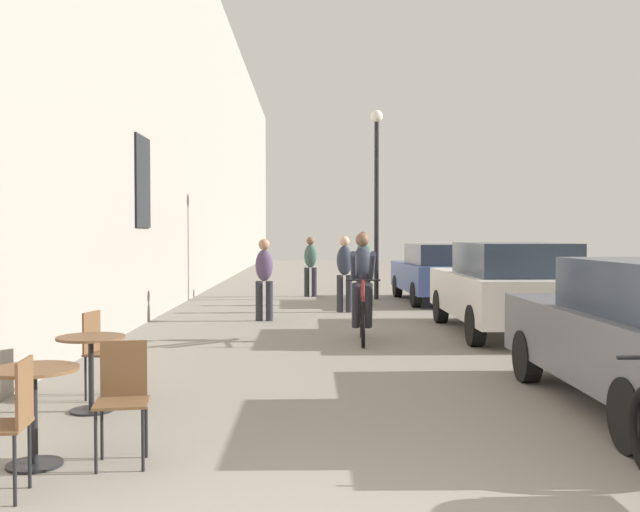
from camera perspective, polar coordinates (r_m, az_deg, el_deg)
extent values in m
cube|color=gray|center=(17.72, -12.05, 12.27)|extent=(0.50, 68.00, 9.88)
cube|color=black|center=(13.80, -13.87, 5.71)|extent=(0.04, 1.10, 1.70)
cylinder|color=black|center=(5.84, -21.67, -15.10)|extent=(0.40, 0.40, 0.02)
cylinder|color=black|center=(5.75, -21.71, -11.78)|extent=(0.05, 0.05, 0.67)
cylinder|color=brown|center=(5.68, -21.75, -8.34)|extent=(0.64, 0.64, 0.02)
cylinder|color=black|center=(5.42, -13.86, -13.98)|extent=(0.02, 0.02, 0.45)
cylinder|color=black|center=(5.46, -17.34, -13.91)|extent=(0.02, 0.02, 0.45)
cylinder|color=black|center=(5.73, -13.61, -13.11)|extent=(0.02, 0.02, 0.45)
cylinder|color=black|center=(5.77, -16.90, -13.05)|extent=(0.02, 0.02, 0.45)
cube|color=brown|center=(5.53, -15.45, -11.15)|extent=(0.43, 0.43, 0.02)
cube|color=brown|center=(5.67, -15.27, -8.58)|extent=(0.34, 0.07, 0.42)
cylinder|color=black|center=(5.02, -23.03, -15.37)|extent=(0.02, 0.02, 0.45)
cylinder|color=black|center=(5.32, -22.02, -14.38)|extent=(0.02, 0.02, 0.45)
cube|color=brown|center=(5.05, -22.37, -9.92)|extent=(0.06, 0.34, 0.42)
cylinder|color=black|center=(7.34, -17.65, -11.58)|extent=(0.40, 0.40, 0.02)
cylinder|color=black|center=(7.26, -17.68, -8.91)|extent=(0.05, 0.05, 0.67)
cylinder|color=brown|center=(7.21, -17.70, -6.17)|extent=(0.64, 0.64, 0.02)
cylinder|color=black|center=(7.89, -14.85, -9.01)|extent=(0.02, 0.02, 0.45)
cylinder|color=black|center=(7.61, -15.93, -9.42)|extent=(0.02, 0.02, 0.45)
cylinder|color=black|center=(8.04, -16.94, -8.84)|extent=(0.02, 0.02, 0.45)
cylinder|color=black|center=(7.76, -18.08, -9.23)|extent=(0.02, 0.02, 0.45)
cube|color=brown|center=(7.78, -16.46, -7.42)|extent=(0.45, 0.45, 0.02)
cube|color=brown|center=(7.84, -17.65, -5.75)|extent=(0.09, 0.34, 0.42)
torus|color=black|center=(10.83, 3.43, -5.48)|extent=(0.09, 0.71, 0.71)
torus|color=black|center=(11.88, 3.33, -4.84)|extent=(0.09, 0.71, 0.71)
cylinder|color=maroon|center=(11.76, 3.34, -3.51)|extent=(0.05, 0.22, 0.58)
cylinder|color=maroon|center=(11.23, 3.39, -2.04)|extent=(0.08, 0.83, 0.14)
cylinder|color=maroon|center=(10.82, 3.43, -3.70)|extent=(0.04, 0.09, 0.67)
cylinder|color=maroon|center=(11.37, 3.37, -4.93)|extent=(0.09, 1.00, 0.12)
cylinder|color=black|center=(10.82, 3.43, -1.92)|extent=(0.52, 0.06, 0.03)
ellipsoid|color=black|center=(11.64, 3.35, -2.01)|extent=(0.12, 0.24, 0.06)
ellipsoid|color=#2D3342|center=(11.55, 3.36, -0.67)|extent=(0.36, 0.37, 0.59)
sphere|color=brown|center=(11.50, 3.37, 1.29)|extent=(0.22, 0.22, 0.22)
cylinder|color=#26262D|center=(11.52, 3.86, -3.95)|extent=(0.15, 0.40, 0.75)
cylinder|color=#26262D|center=(11.52, 2.86, -3.95)|extent=(0.15, 0.40, 0.75)
cylinder|color=#2D3342|center=(11.16, 4.13, -0.79)|extent=(0.11, 0.75, 0.48)
cylinder|color=#2D3342|center=(11.16, 2.66, -0.79)|extent=(0.15, 0.75, 0.48)
cylinder|color=#26262D|center=(14.08, -4.85, -3.57)|extent=(0.14, 0.14, 0.78)
cylinder|color=#26262D|center=(14.07, -4.03, -3.58)|extent=(0.14, 0.14, 0.78)
ellipsoid|color=#4C3D5B|center=(14.03, -4.44, -0.75)|extent=(0.34, 0.25, 0.61)
sphere|color=#A57A5B|center=(14.02, -4.45, 0.91)|extent=(0.22, 0.22, 0.22)
cylinder|color=#26262D|center=(15.59, 2.32, -3.00)|extent=(0.14, 0.14, 0.80)
cylinder|color=#26262D|center=(15.58, 1.59, -3.01)|extent=(0.14, 0.14, 0.80)
ellipsoid|color=#2D3342|center=(15.54, 1.96, -0.36)|extent=(0.34, 0.24, 0.64)
sphere|color=tan|center=(15.53, 1.96, 1.18)|extent=(0.22, 0.22, 0.22)
cylinder|color=#26262D|center=(17.19, 3.78, -2.46)|extent=(0.14, 0.14, 0.86)
cylinder|color=#26262D|center=(17.14, 3.13, -2.48)|extent=(0.14, 0.14, 0.86)
ellipsoid|color=#38564C|center=(17.13, 3.46, 0.11)|extent=(0.38, 0.29, 0.68)
sphere|color=brown|center=(17.12, 3.46, 1.59)|extent=(0.22, 0.22, 0.22)
cylinder|color=#26262D|center=(19.47, -1.06, -2.08)|extent=(0.14, 0.14, 0.79)
cylinder|color=#26262D|center=(19.47, -0.47, -2.08)|extent=(0.14, 0.14, 0.79)
ellipsoid|color=#38564C|center=(19.44, -0.76, 0.00)|extent=(0.35, 0.25, 0.63)
sphere|color=brown|center=(19.43, -0.76, 1.22)|extent=(0.22, 0.22, 0.22)
cylinder|color=black|center=(18.73, 4.50, 3.60)|extent=(0.12, 0.12, 4.60)
sphere|color=silver|center=(18.97, 4.52, 10.98)|extent=(0.32, 0.32, 0.32)
cylinder|color=black|center=(8.62, 16.10, -7.64)|extent=(0.19, 0.59, 0.59)
cylinder|color=black|center=(6.14, 23.63, -11.53)|extent=(0.19, 0.59, 0.59)
cube|color=beige|center=(12.68, 14.37, -2.94)|extent=(1.80, 4.35, 0.71)
cube|color=#283342|center=(12.15, 15.03, -0.23)|extent=(1.51, 2.35, 0.53)
cylinder|color=black|center=(13.93, 9.54, -3.96)|extent=(0.20, 0.63, 0.63)
cylinder|color=black|center=(14.32, 16.02, -3.85)|extent=(0.20, 0.63, 0.63)
cylinder|color=black|center=(11.14, 12.21, -5.40)|extent=(0.20, 0.63, 0.63)
cylinder|color=black|center=(11.61, 20.15, -5.17)|extent=(0.20, 0.63, 0.63)
cube|color=#384C84|center=(18.22, 9.22, -1.64)|extent=(1.84, 4.13, 0.66)
cube|color=#283342|center=(17.72, 9.56, 0.13)|extent=(1.50, 2.25, 0.49)
cylinder|color=black|center=(19.42, 6.15, -2.40)|extent=(0.21, 0.59, 0.59)
cylinder|color=black|center=(19.72, 10.57, -2.36)|extent=(0.21, 0.59, 0.59)
cylinder|color=black|center=(16.78, 7.61, -3.05)|extent=(0.21, 0.59, 0.59)
cylinder|color=black|center=(17.13, 12.68, -2.98)|extent=(0.21, 0.59, 0.59)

